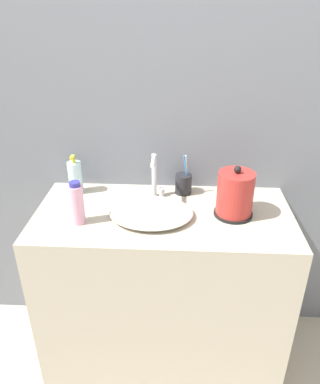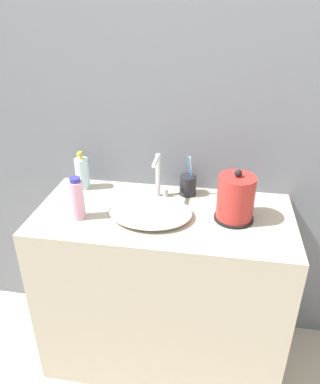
{
  "view_description": "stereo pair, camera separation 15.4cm",
  "coord_description": "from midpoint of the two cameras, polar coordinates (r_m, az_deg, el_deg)",
  "views": [
    {
      "loc": [
        0.06,
        -1.1,
        1.65
      ],
      "look_at": [
        -0.01,
        0.26,
        0.93
      ],
      "focal_mm": 35.0,
      "sensor_mm": 36.0,
      "label": 1
    },
    {
      "loc": [
        0.21,
        -1.08,
        1.65
      ],
      "look_at": [
        -0.01,
        0.26,
        0.93
      ],
      "focal_mm": 35.0,
      "sensor_mm": 36.0,
      "label": 2
    }
  ],
  "objects": [
    {
      "name": "electric_kettle",
      "position": [
        1.54,
        14.26,
        -1.22
      ],
      "size": [
        0.16,
        0.16,
        0.22
      ],
      "color": "black",
      "rests_on": "vanity_counter"
    },
    {
      "name": "toothbrush_cup",
      "position": [
        1.72,
        6.85,
        1.02
      ],
      "size": [
        0.08,
        0.08,
        0.2
      ],
      "color": "#232328",
      "rests_on": "vanity_counter"
    },
    {
      "name": "faucet",
      "position": [
        1.66,
        2.46,
        2.55
      ],
      "size": [
        0.06,
        0.12,
        0.2
      ],
      "color": "silver",
      "rests_on": "vanity_counter"
    },
    {
      "name": "lotion_bottle",
      "position": [
        1.78,
        -9.36,
        2.79
      ],
      "size": [
        0.06,
        0.06,
        0.19
      ],
      "color": "silver",
      "rests_on": "vanity_counter"
    },
    {
      "name": "vanity_counter",
      "position": [
        1.83,
        2.94,
        -14.51
      ],
      "size": [
        1.09,
        0.52,
        0.83
      ],
      "color": "#B7AD99",
      "rests_on": "ground_plane"
    },
    {
      "name": "shampoo_bottle",
      "position": [
        1.53,
        -9.75,
        -1.13
      ],
      "size": [
        0.06,
        0.06,
        0.18
      ],
      "color": "#EAA8C6",
      "rests_on": "vanity_counter"
    },
    {
      "name": "wall_back",
      "position": [
        1.67,
        4.9,
        15.68
      ],
      "size": [
        6.0,
        0.04,
        2.6
      ],
      "color": "slate",
      "rests_on": "ground_plane"
    },
    {
      "name": "sink_basin",
      "position": [
        1.55,
        1.39,
        -3.12
      ],
      "size": [
        0.35,
        0.28,
        0.04
      ],
      "color": "silver",
      "rests_on": "vanity_counter"
    }
  ]
}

